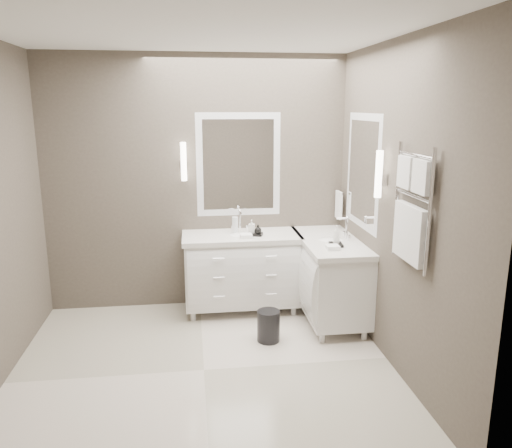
{
  "coord_description": "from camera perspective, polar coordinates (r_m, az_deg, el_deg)",
  "views": [
    {
      "loc": [
        -0.06,
        -3.82,
        2.17
      ],
      "look_at": [
        0.53,
        0.7,
        1.08
      ],
      "focal_mm": 35.0,
      "sensor_mm": 36.0,
      "label": 1
    }
  ],
  "objects": [
    {
      "name": "vanity_back",
      "position": [
        5.35,
        -1.64,
        -4.97
      ],
      "size": [
        1.24,
        0.59,
        0.97
      ],
      "color": "white",
      "rests_on": "floor"
    },
    {
      "name": "amenity_tray_right",
      "position": [
        4.88,
        9.13,
        -2.33
      ],
      "size": [
        0.13,
        0.17,
        0.02
      ],
      "primitive_type": "cube",
      "rotation": [
        0.0,
        0.0,
        -0.1
      ],
      "color": "black",
      "rests_on": "vanity_right"
    },
    {
      "name": "waste_bin",
      "position": [
        4.79,
        1.44,
        -11.56
      ],
      "size": [
        0.28,
        0.28,
        0.3
      ],
      "primitive_type": "cylinder",
      "rotation": [
        0.0,
        0.0,
        0.39
      ],
      "color": "black",
      "rests_on": "floor"
    },
    {
      "name": "wall_front",
      "position": [
        2.46,
        -5.69,
        -6.1
      ],
      "size": [
        3.2,
        0.01,
        2.7
      ],
      "primitive_type": "cube",
      "color": "#4F473F",
      "rests_on": "floor"
    },
    {
      "name": "soap_bottle_c",
      "position": [
        4.85,
        9.18,
        -1.19
      ],
      "size": [
        0.08,
        0.08,
        0.18
      ],
      "primitive_type": "imported",
      "rotation": [
        0.0,
        0.0,
        -0.22
      ],
      "color": "white",
      "rests_on": "amenity_tray_right"
    },
    {
      "name": "sconce_back",
      "position": [
        5.28,
        -8.27,
        6.99
      ],
      "size": [
        0.06,
        0.06,
        0.4
      ],
      "color": "white",
      "rests_on": "wall_back"
    },
    {
      "name": "soap_bottle_b",
      "position": [
        5.16,
        0.22,
        -0.59
      ],
      "size": [
        0.1,
        0.1,
        0.1
      ],
      "primitive_type": "imported",
      "rotation": [
        0.0,
        0.0,
        0.43
      ],
      "color": "black",
      "rests_on": "amenity_tray_back"
    },
    {
      "name": "floor",
      "position": [
        4.4,
        -5.97,
        -16.3
      ],
      "size": [
        3.2,
        3.0,
        0.01
      ],
      "primitive_type": "cube",
      "color": "silver",
      "rests_on": "ground"
    },
    {
      "name": "wall_back",
      "position": [
        5.39,
        -6.79,
        4.56
      ],
      "size": [
        3.2,
        0.01,
        2.7
      ],
      "primitive_type": "cube",
      "color": "#4F473F",
      "rests_on": "floor"
    },
    {
      "name": "water_bottle",
      "position": [
        5.26,
        -2.41,
        -0.14
      ],
      "size": [
        0.08,
        0.08,
        0.18
      ],
      "primitive_type": "cylinder",
      "rotation": [
        0.0,
        0.0,
        0.4
      ],
      "color": "silver",
      "rests_on": "vanity_back"
    },
    {
      "name": "towel_ladder",
      "position": [
        3.86,
        17.33,
        1.18
      ],
      "size": [
        0.06,
        0.58,
        0.9
      ],
      "color": "white",
      "rests_on": "wall_right"
    },
    {
      "name": "sconce_right",
      "position": [
        4.38,
        13.85,
        5.45
      ],
      "size": [
        0.06,
        0.06,
        0.4
      ],
      "color": "white",
      "rests_on": "wall_right"
    },
    {
      "name": "soap_bottle_a",
      "position": [
        5.2,
        -0.51,
        -0.26
      ],
      "size": [
        0.08,
        0.08,
        0.14
      ],
      "primitive_type": "imported",
      "rotation": [
        0.0,
        0.0,
        -0.27
      ],
      "color": "white",
      "rests_on": "amenity_tray_back"
    },
    {
      "name": "towel_bar_corner",
      "position": [
        5.52,
        9.44,
        2.22
      ],
      "size": [
        0.03,
        0.22,
        0.3
      ],
      "color": "white",
      "rests_on": "wall_right"
    },
    {
      "name": "ceiling",
      "position": [
        3.86,
        -7.01,
        21.28
      ],
      "size": [
        3.2,
        3.0,
        0.01
      ],
      "primitive_type": "cube",
      "color": "white",
      "rests_on": "wall_back"
    },
    {
      "name": "mirror_right",
      "position": [
        4.95,
        12.09,
        5.91
      ],
      "size": [
        0.02,
        0.9,
        1.1
      ],
      "color": "white",
      "rests_on": "wall_right"
    },
    {
      "name": "mirror_back",
      "position": [
        5.37,
        -2.01,
        6.77
      ],
      "size": [
        0.9,
        0.02,
        1.1
      ],
      "color": "white",
      "rests_on": "wall_back"
    },
    {
      "name": "vanity_right",
      "position": [
        5.2,
        8.41,
        -5.64
      ],
      "size": [
        0.59,
        1.24,
        0.97
      ],
      "color": "white",
      "rests_on": "floor"
    },
    {
      "name": "wall_right",
      "position": [
        4.25,
        15.74,
        1.78
      ],
      "size": [
        0.01,
        3.0,
        2.7
      ],
      "primitive_type": "cube",
      "color": "#4F473F",
      "rests_on": "floor"
    },
    {
      "name": "amenity_tray_back",
      "position": [
        5.2,
        -0.15,
        -1.16
      ],
      "size": [
        0.19,
        0.16,
        0.02
      ],
      "primitive_type": "cube",
      "rotation": [
        0.0,
        0.0,
        -0.3
      ],
      "color": "black",
      "rests_on": "vanity_back"
    }
  ]
}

